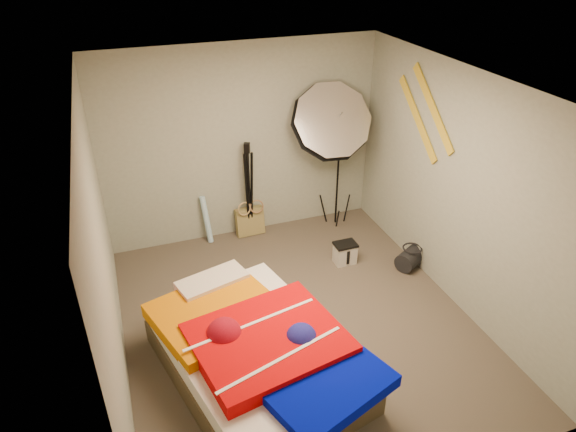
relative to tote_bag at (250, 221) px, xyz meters
name	(u,v)px	position (x,y,z in m)	size (l,w,h in m)	color
floor	(298,322)	(-0.02, -1.88, -0.19)	(4.00, 4.00, 0.00)	#544C40
ceiling	(302,87)	(-0.02, -1.88, 2.31)	(4.00, 4.00, 0.00)	silver
wall_back	(242,144)	(-0.02, 0.12, 1.06)	(3.50, 3.50, 0.00)	#999F91
wall_front	(416,376)	(-0.02, -3.88, 1.06)	(3.50, 3.50, 0.00)	#999F91
wall_left	(103,256)	(-1.77, -1.88, 1.06)	(4.00, 4.00, 0.00)	#999F91
wall_right	(458,191)	(1.73, -1.88, 1.06)	(4.00, 4.00, 0.00)	#999F91
tote_bag	(250,221)	(0.00, 0.00, 0.00)	(0.38, 0.11, 0.38)	#9A8B54
wrapping_roll	(207,220)	(-0.57, 0.02, 0.13)	(0.07, 0.07, 0.63)	#57A8DB
camera_case	(345,254)	(0.91, -1.05, -0.06)	(0.25, 0.18, 0.25)	beige
duffel_bag	(411,258)	(1.63, -1.39, -0.07)	(0.24, 0.24, 0.39)	black
wall_stripe_upper	(433,108)	(1.71, -1.28, 1.76)	(0.02, 1.10, 0.10)	gold
wall_stripe_lower	(418,119)	(1.71, -1.03, 1.56)	(0.02, 1.10, 0.10)	gold
bed	(256,351)	(-0.64, -2.42, 0.10)	(1.87, 2.34, 0.58)	brown
photo_umbrella	(330,123)	(1.02, -0.22, 1.32)	(1.29, 1.00, 2.11)	black
camera_tripod	(248,184)	(0.00, -0.02, 0.56)	(0.09, 0.09, 1.31)	black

